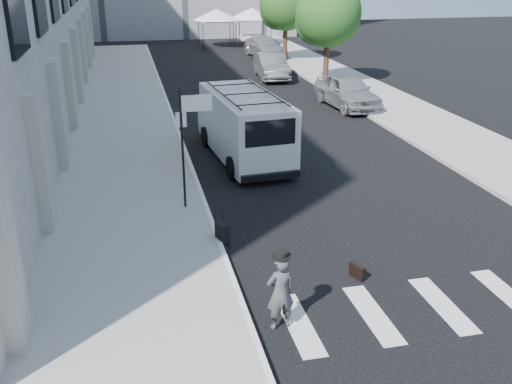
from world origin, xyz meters
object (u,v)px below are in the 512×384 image
cargo_van (243,125)px  parked_car_b (271,66)px  parked_car_a (347,91)px  parked_car_c (265,47)px  suitcase (222,233)px  businessman (280,293)px  briefcase (357,271)px

cargo_van → parked_car_b: (4.92, 15.11, -0.46)m
parked_car_a → parked_car_c: parked_car_a is taller
suitcase → cargo_van: (1.98, 6.82, 0.95)m
parked_car_b → parked_car_c: size_ratio=0.90×
businessman → parked_car_b: (6.40, 25.82, -0.02)m
briefcase → cargo_van: cargo_van is taller
parked_car_a → parked_car_b: 8.55m
parked_car_b → parked_car_c: (1.74, 8.80, -0.01)m
briefcase → suitcase: suitcase is taller
cargo_van → parked_car_c: size_ratio=1.24×
cargo_van → parked_car_b: size_ratio=1.39×
businessman → parked_car_c: businessman is taller
parked_car_a → parked_car_b: (-1.80, 8.36, -0.04)m
parked_car_c → parked_car_b: bearing=-108.8°
cargo_van → parked_car_b: 15.90m
cargo_van → parked_car_a: (6.72, 6.74, -0.42)m
parked_car_a → parked_car_c: (-0.06, 17.17, -0.06)m
parked_car_a → businessman: bearing=-119.3°
parked_car_a → parked_car_b: parked_car_a is taller
businessman → cargo_van: size_ratio=0.24×
parked_car_c → parked_car_a: bearing=-97.4°
businessman → cargo_van: 10.82m
suitcase → parked_car_b: (6.90, 21.93, 0.49)m
suitcase → parked_car_a: bearing=41.7°
cargo_van → parked_car_c: 24.83m
businessman → parked_car_a: size_ratio=0.33×
suitcase → briefcase: bearing=-57.0°
briefcase → cargo_van: 9.34m
suitcase → parked_car_a: size_ratio=0.23×
businessman → parked_car_a: parked_car_a is taller
cargo_van → parked_car_c: bearing=69.6°
suitcase → parked_car_c: size_ratio=0.21×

